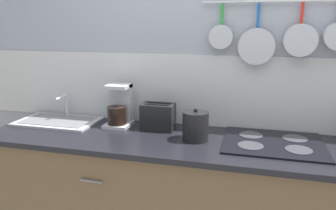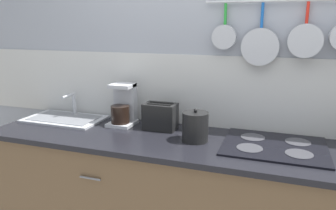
# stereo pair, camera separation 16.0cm
# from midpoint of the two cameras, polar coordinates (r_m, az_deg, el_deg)

# --- Properties ---
(wall_back) EXTENTS (7.20, 0.16, 2.60)m
(wall_back) POSITION_cam_midpoint_polar(r_m,az_deg,el_deg) (2.27, 10.54, 4.90)
(wall_back) COLOR #999EA8
(wall_back) RESTS_ON ground_plane
(countertop) EXTENTS (3.23, 0.64, 0.03)m
(countertop) POSITION_cam_midpoint_polar(r_m,az_deg,el_deg) (2.02, 9.23, -7.23)
(countertop) COLOR black
(countertop) RESTS_ON cabinet_base
(sink_basin) EXTENTS (0.58, 0.35, 0.18)m
(sink_basin) POSITION_cam_midpoint_polar(r_m,az_deg,el_deg) (2.57, -20.27, -2.52)
(sink_basin) COLOR #B7BABF
(sink_basin) RESTS_ON countertop
(coffee_maker) EXTENTS (0.17, 0.19, 0.30)m
(coffee_maker) POSITION_cam_midpoint_polar(r_m,az_deg,el_deg) (2.35, -10.40, -0.65)
(coffee_maker) COLOR #B7BABF
(coffee_maker) RESTS_ON countertop
(toaster) EXTENTS (0.24, 0.14, 0.18)m
(toaster) POSITION_cam_midpoint_polar(r_m,az_deg,el_deg) (2.23, -3.79, -2.05)
(toaster) COLOR black
(toaster) RESTS_ON countertop
(kettle) EXTENTS (0.16, 0.16, 0.21)m
(kettle) POSITION_cam_midpoint_polar(r_m,az_deg,el_deg) (2.03, 2.57, -3.70)
(kettle) COLOR black
(kettle) RESTS_ON countertop
(cooktop) EXTENTS (0.59, 0.49, 0.01)m
(cooktop) POSITION_cam_midpoint_polar(r_m,az_deg,el_deg) (2.06, 15.77, -6.40)
(cooktop) COLOR black
(cooktop) RESTS_ON countertop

